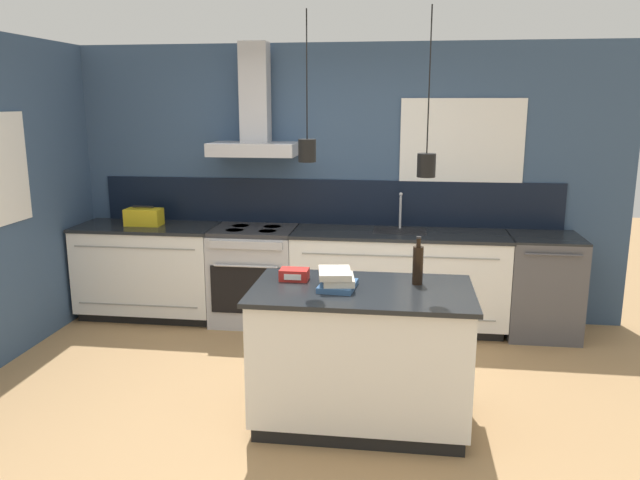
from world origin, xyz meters
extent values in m
plane|color=#A87F51|center=(0.00, 0.00, 0.00)|extent=(16.00, 16.00, 0.00)
cube|color=#354C6B|center=(0.00, 2.03, 1.30)|extent=(5.60, 0.06, 2.60)
cube|color=black|center=(0.00, 1.99, 1.12)|extent=(4.42, 0.02, 0.43)
cube|color=white|center=(1.25, 1.99, 1.62)|extent=(1.12, 0.01, 0.96)
cube|color=black|center=(1.25, 1.99, 1.62)|extent=(1.04, 0.01, 0.88)
cube|color=#B5B5BA|center=(-0.65, 1.77, 1.64)|extent=(0.80, 0.46, 0.12)
cube|color=#B5B5BA|center=(-0.65, 1.86, 2.15)|extent=(0.26, 0.20, 0.90)
cylinder|color=black|center=(0.14, -0.08, 2.22)|extent=(0.01, 0.01, 0.76)
cylinder|color=black|center=(0.14, -0.08, 1.77)|extent=(0.11, 0.11, 0.14)
sphere|color=#F9D18C|center=(0.14, -0.08, 1.77)|extent=(0.06, 0.06, 0.06)
cylinder|color=black|center=(0.86, -0.15, 2.18)|extent=(0.01, 0.01, 0.83)
cylinder|color=black|center=(0.86, -0.15, 1.70)|extent=(0.11, 0.11, 0.14)
sphere|color=#F9D18C|center=(0.86, -0.15, 1.70)|extent=(0.06, 0.06, 0.06)
cube|color=#354C6B|center=(-2.43, 0.70, 1.30)|extent=(0.06, 3.80, 2.60)
cube|color=black|center=(-1.70, 1.72, 0.04)|extent=(1.28, 0.56, 0.09)
cube|color=white|center=(-1.70, 1.69, 0.48)|extent=(1.32, 0.62, 0.79)
cube|color=gray|center=(-1.70, 1.38, 0.76)|extent=(1.16, 0.01, 0.01)
cube|color=gray|center=(-1.70, 1.38, 0.21)|extent=(1.16, 0.01, 0.01)
cube|color=black|center=(-1.70, 1.69, 0.90)|extent=(1.34, 0.64, 0.03)
cube|color=black|center=(0.71, 1.72, 0.04)|extent=(1.87, 0.56, 0.09)
cube|color=white|center=(0.71, 1.69, 0.48)|extent=(1.93, 0.62, 0.79)
cube|color=gray|center=(0.71, 1.38, 0.76)|extent=(1.70, 0.01, 0.01)
cube|color=gray|center=(0.71, 1.38, 0.21)|extent=(1.70, 0.01, 0.01)
cube|color=black|center=(0.71, 1.69, 0.90)|extent=(1.95, 0.64, 0.03)
cube|color=#262628|center=(0.71, 1.74, 0.91)|extent=(0.48, 0.34, 0.01)
cylinder|color=#B5B5BA|center=(0.71, 1.87, 1.07)|extent=(0.02, 0.02, 0.32)
sphere|color=#B5B5BA|center=(0.71, 1.87, 1.23)|extent=(0.03, 0.03, 0.03)
cylinder|color=#B5B5BA|center=(0.71, 1.81, 1.21)|extent=(0.02, 0.12, 0.02)
cube|color=#B5B5BA|center=(-0.65, 1.69, 0.43)|extent=(0.78, 0.62, 0.87)
cube|color=black|center=(-0.65, 1.37, 0.40)|extent=(0.67, 0.02, 0.44)
cylinder|color=#B5B5BA|center=(-0.65, 1.35, 0.63)|extent=(0.58, 0.02, 0.02)
cube|color=#B5B5BA|center=(-0.65, 1.37, 0.82)|extent=(0.67, 0.02, 0.07)
cube|color=#2D2D30|center=(-0.65, 1.69, 0.89)|extent=(0.78, 0.60, 0.04)
cylinder|color=black|center=(-0.81, 1.80, 0.91)|extent=(0.17, 0.17, 0.00)
cylinder|color=black|center=(-0.49, 1.80, 0.91)|extent=(0.17, 0.17, 0.00)
cylinder|color=black|center=(-0.81, 1.58, 0.91)|extent=(0.17, 0.17, 0.00)
cylinder|color=black|center=(-0.49, 1.58, 0.91)|extent=(0.17, 0.17, 0.00)
cube|color=#4C4C51|center=(1.99, 1.69, 0.45)|extent=(0.62, 0.62, 0.89)
cube|color=black|center=(1.99, 1.69, 0.90)|extent=(0.62, 0.62, 0.02)
cylinder|color=#4C4C51|center=(1.99, 1.36, 0.82)|extent=(0.47, 0.02, 0.02)
cube|color=black|center=(0.49, -0.11, 0.04)|extent=(1.30, 0.74, 0.09)
cube|color=white|center=(0.49, -0.11, 0.48)|extent=(1.35, 0.77, 0.79)
cube|color=black|center=(0.49, -0.11, 0.90)|extent=(1.40, 0.82, 0.03)
cylinder|color=black|center=(0.84, 0.03, 1.03)|extent=(0.07, 0.07, 0.25)
cylinder|color=black|center=(0.84, 0.03, 1.19)|extent=(0.03, 0.03, 0.06)
cylinder|color=#262628|center=(0.84, 0.03, 1.22)|extent=(0.03, 0.03, 0.01)
cube|color=#335684|center=(0.34, -0.13, 0.93)|extent=(0.24, 0.30, 0.04)
cube|color=beige|center=(0.34, -0.12, 0.97)|extent=(0.23, 0.28, 0.04)
cube|color=beige|center=(0.32, -0.13, 1.01)|extent=(0.24, 0.30, 0.04)
cube|color=red|center=(0.03, 0.02, 0.95)|extent=(0.19, 0.13, 0.08)
cube|color=white|center=(0.03, -0.04, 0.95)|extent=(0.11, 0.01, 0.04)
cube|color=gold|center=(-1.72, 1.69, 0.99)|extent=(0.34, 0.18, 0.16)
cylinder|color=black|center=(-1.72, 1.69, 1.09)|extent=(0.20, 0.02, 0.02)
camera|label=1|loc=(0.73, -3.90, 2.06)|focal=35.00mm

